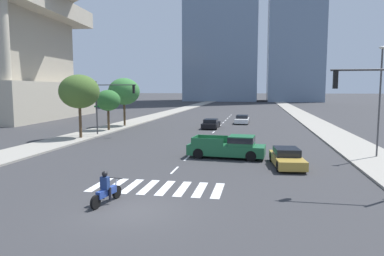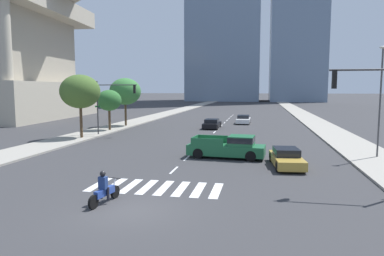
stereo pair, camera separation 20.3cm
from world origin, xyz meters
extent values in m
plane|color=#333335|center=(0.00, 0.00, 0.00)|extent=(800.00, 800.00, 0.00)
cube|color=gray|center=(13.34, 30.00, 0.07)|extent=(4.00, 260.00, 0.15)
cube|color=gray|center=(-13.34, 30.00, 0.07)|extent=(4.00, 260.00, 0.15)
cube|color=silver|center=(-3.15, 3.53, 0.00)|extent=(0.45, 2.78, 0.01)
cube|color=silver|center=(-2.25, 3.53, 0.00)|extent=(0.45, 2.78, 0.01)
cube|color=silver|center=(-1.35, 3.53, 0.00)|extent=(0.45, 2.78, 0.01)
cube|color=silver|center=(-0.45, 3.53, 0.00)|extent=(0.45, 2.78, 0.01)
cube|color=silver|center=(0.45, 3.53, 0.00)|extent=(0.45, 2.78, 0.01)
cube|color=silver|center=(1.35, 3.53, 0.00)|extent=(0.45, 2.78, 0.01)
cube|color=silver|center=(2.25, 3.53, 0.00)|extent=(0.45, 2.78, 0.01)
cube|color=silver|center=(3.15, 3.53, 0.00)|extent=(0.45, 2.78, 0.01)
cube|color=silver|center=(0.00, 7.53, 0.00)|extent=(0.14, 2.00, 0.01)
cube|color=silver|center=(0.00, 11.53, 0.00)|extent=(0.14, 2.00, 0.01)
cube|color=silver|center=(0.00, 15.53, 0.00)|extent=(0.14, 2.00, 0.01)
cube|color=silver|center=(0.00, 19.53, 0.00)|extent=(0.14, 2.00, 0.01)
cube|color=silver|center=(0.00, 23.53, 0.00)|extent=(0.14, 2.00, 0.01)
cube|color=silver|center=(0.00, 27.53, 0.00)|extent=(0.14, 2.00, 0.01)
cube|color=silver|center=(0.00, 31.53, 0.00)|extent=(0.14, 2.00, 0.01)
cube|color=silver|center=(0.00, 35.53, 0.00)|extent=(0.14, 2.00, 0.01)
cube|color=silver|center=(0.00, 39.53, 0.00)|extent=(0.14, 2.00, 0.01)
cube|color=silver|center=(0.00, 43.53, 0.00)|extent=(0.14, 2.00, 0.01)
cube|color=silver|center=(0.00, 47.53, 0.00)|extent=(0.14, 2.00, 0.01)
cube|color=silver|center=(0.00, 51.53, 0.00)|extent=(0.14, 2.00, 0.01)
cube|color=silver|center=(0.00, 55.53, 0.00)|extent=(0.14, 2.00, 0.01)
cylinder|color=black|center=(-1.32, 1.43, 0.30)|extent=(0.23, 0.61, 0.60)
cylinder|color=black|center=(-1.61, -0.17, 0.30)|extent=(0.23, 0.61, 0.60)
cube|color=navy|center=(-1.46, 0.63, 0.52)|extent=(0.45, 1.32, 0.32)
cylinder|color=#B2B2B7|center=(-1.34, 1.33, 0.60)|extent=(0.12, 0.32, 0.67)
cylinder|color=black|center=(-1.33, 1.38, 0.97)|extent=(0.70, 0.16, 0.04)
cube|color=navy|center=(-1.48, 0.53, 0.96)|extent=(0.40, 0.30, 0.55)
sphere|color=black|center=(-1.48, 0.53, 1.36)|extent=(0.26, 0.26, 0.26)
cylinder|color=black|center=(-1.64, 0.66, 0.47)|extent=(0.14, 0.14, 0.55)
cylinder|color=black|center=(-1.29, 0.60, 0.47)|extent=(0.14, 0.14, 0.55)
cube|color=#1E6038|center=(2.82, 12.15, 0.59)|extent=(5.73, 2.46, 0.75)
cube|color=#1E6038|center=(3.94, 12.05, 1.32)|extent=(1.94, 1.97, 0.70)
cube|color=black|center=(3.94, 12.05, 1.40)|extent=(1.96, 2.01, 0.39)
cube|color=#1E6038|center=(1.68, 13.21, 1.25)|extent=(2.34, 0.28, 0.55)
cube|color=#1E6038|center=(1.52, 11.31, 1.25)|extent=(2.34, 0.28, 0.55)
cube|color=#1E6038|center=(0.43, 12.36, 1.25)|extent=(0.25, 1.90, 0.55)
cylinder|color=black|center=(4.79, 12.87, 0.38)|extent=(0.78, 0.33, 0.76)
cylinder|color=black|center=(4.64, 11.10, 0.38)|extent=(0.78, 0.33, 0.76)
cylinder|color=black|center=(1.01, 13.20, 0.38)|extent=(0.78, 0.33, 0.76)
cylinder|color=black|center=(0.86, 11.43, 0.38)|extent=(0.78, 0.33, 0.76)
cube|color=#B28E38|center=(6.98, 9.87, 0.44)|extent=(2.17, 4.60, 0.56)
cube|color=black|center=(6.96, 10.09, 0.96)|extent=(1.71, 2.15, 0.48)
cylinder|color=black|center=(7.90, 8.44, 0.32)|extent=(0.28, 0.66, 0.64)
cylinder|color=black|center=(6.36, 8.28, 0.32)|extent=(0.28, 0.66, 0.64)
cylinder|color=black|center=(7.60, 11.45, 0.32)|extent=(0.28, 0.66, 0.64)
cylinder|color=black|center=(6.05, 11.29, 0.32)|extent=(0.28, 0.66, 0.64)
cube|color=black|center=(-0.83, 31.66, 0.45)|extent=(1.95, 4.76, 0.58)
cube|color=black|center=(-0.84, 31.42, 0.97)|extent=(1.69, 2.15, 0.46)
cylinder|color=black|center=(-1.67, 33.28, 0.32)|extent=(0.23, 0.64, 0.64)
cylinder|color=black|center=(0.04, 33.26, 0.32)|extent=(0.23, 0.64, 0.64)
cylinder|color=black|center=(-1.71, 30.06, 0.32)|extent=(0.23, 0.64, 0.64)
cylinder|color=black|center=(0.01, 30.04, 0.32)|extent=(0.23, 0.64, 0.64)
cube|color=silver|center=(2.83, 38.75, 0.45)|extent=(1.97, 4.81, 0.59)
cube|color=black|center=(2.84, 38.99, 0.98)|extent=(1.70, 2.18, 0.46)
cylinder|color=black|center=(3.67, 37.11, 0.32)|extent=(0.23, 0.64, 0.64)
cylinder|color=black|center=(1.95, 37.14, 0.32)|extent=(0.23, 0.64, 0.64)
cylinder|color=black|center=(3.72, 40.36, 0.32)|extent=(0.23, 0.64, 0.64)
cylinder|color=black|center=(2.00, 40.38, 0.32)|extent=(0.23, 0.64, 0.64)
cylinder|color=#333335|center=(10.46, 4.76, 5.96)|extent=(3.95, 0.10, 0.10)
cube|color=black|center=(8.74, 4.76, 5.51)|extent=(0.20, 0.28, 0.90)
sphere|color=red|center=(8.74, 4.76, 5.81)|extent=(0.18, 0.18, 0.18)
sphere|color=orange|center=(8.74, 4.76, 5.51)|extent=(0.18, 0.18, 0.18)
sphere|color=green|center=(8.74, 4.76, 5.21)|extent=(0.18, 0.18, 0.18)
cylinder|color=#333335|center=(-12.14, 22.36, 3.01)|extent=(0.14, 0.14, 5.72)
cylinder|color=#333335|center=(-9.89, 22.36, 5.47)|extent=(4.50, 0.10, 0.10)
cube|color=black|center=(-7.89, 22.36, 5.02)|extent=(0.20, 0.28, 0.90)
sphere|color=red|center=(-7.89, 22.36, 5.32)|extent=(0.18, 0.18, 0.18)
sphere|color=orange|center=(-7.89, 22.36, 5.02)|extent=(0.18, 0.18, 0.18)
sphere|color=green|center=(-7.89, 22.36, 4.72)|extent=(0.18, 0.18, 0.18)
cube|color=#19662D|center=(-12.14, 22.36, 3.15)|extent=(0.60, 0.04, 0.18)
cylinder|color=#3F3F42|center=(13.64, 13.89, 4.00)|extent=(0.12, 0.12, 7.71)
ellipsoid|color=beige|center=(13.64, 13.89, 7.96)|extent=(0.50, 0.24, 0.20)
cylinder|color=#4C3823|center=(-12.54, 19.38, 1.68)|extent=(0.28, 0.28, 3.05)
ellipsoid|color=#426028|center=(-12.54, 19.38, 4.79)|extent=(3.98, 3.98, 3.38)
cylinder|color=#4C3823|center=(-12.54, 26.29, 1.33)|extent=(0.28, 0.28, 2.37)
ellipsoid|color=#2D662D|center=(-12.54, 26.29, 3.69)|extent=(2.93, 2.93, 2.49)
cylinder|color=#4C3823|center=(-12.54, 31.54, 1.59)|extent=(0.28, 0.28, 2.89)
ellipsoid|color=#387538|center=(-12.54, 31.54, 4.71)|extent=(4.18, 4.18, 3.55)
cylinder|color=#B2A893|center=(-28.55, 29.22, 11.72)|extent=(1.80, 1.80, 11.12)
camera|label=1|loc=(5.02, -13.74, 5.05)|focal=33.35mm
camera|label=2|loc=(5.22, -13.70, 5.05)|focal=33.35mm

